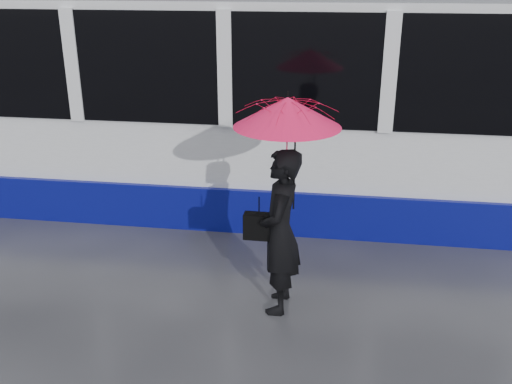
# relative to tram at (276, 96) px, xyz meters

# --- Properties ---
(ground) EXTENTS (90.00, 90.00, 0.00)m
(ground) POSITION_rel_tram_xyz_m (-0.27, -2.50, -1.64)
(ground) COLOR #28282D
(ground) RESTS_ON ground
(rails) EXTENTS (34.00, 1.51, 0.02)m
(rails) POSITION_rel_tram_xyz_m (-0.27, -0.00, -1.63)
(rails) COLOR #3F3D38
(rails) RESTS_ON ground
(tram) EXTENTS (26.00, 2.56, 3.35)m
(tram) POSITION_rel_tram_xyz_m (0.00, 0.00, 0.00)
(tram) COLOR white
(tram) RESTS_ON ground
(woman) EXTENTS (0.43, 0.64, 1.75)m
(woman) POSITION_rel_tram_xyz_m (0.40, -3.00, -0.76)
(woman) COLOR black
(woman) RESTS_ON ground
(umbrella) EXTENTS (1.04, 1.04, 1.18)m
(umbrella) POSITION_rel_tram_xyz_m (0.45, -3.00, 0.28)
(umbrella) COLOR #FF155A
(umbrella) RESTS_ON ground
(handbag) EXTENTS (0.31, 0.14, 0.45)m
(handbag) POSITION_rel_tram_xyz_m (0.18, -2.98, -0.72)
(handbag) COLOR black
(handbag) RESTS_ON ground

